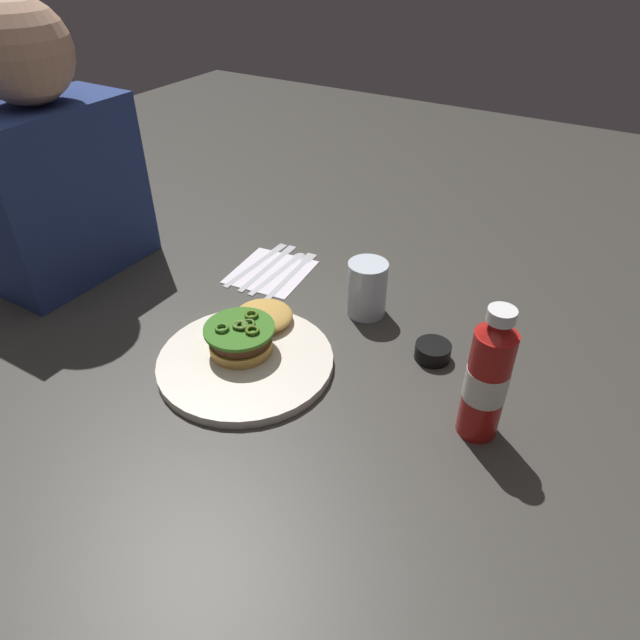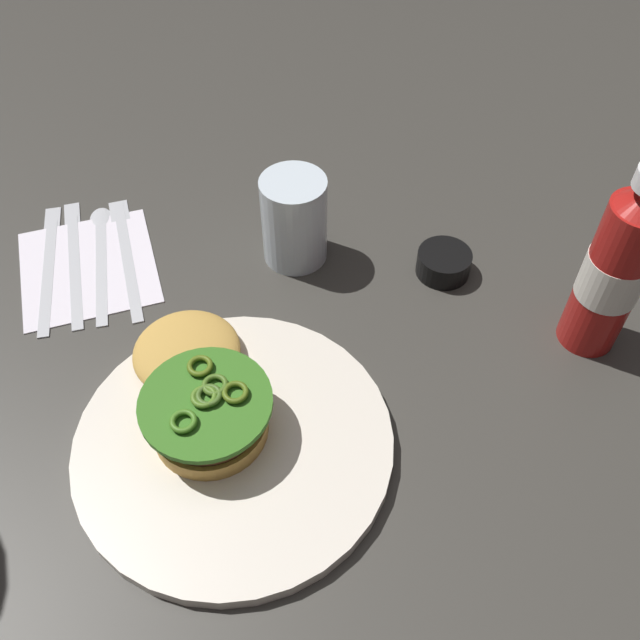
# 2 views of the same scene
# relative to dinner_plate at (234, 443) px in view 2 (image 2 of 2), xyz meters

# --- Properties ---
(ground_plane) EXTENTS (3.00, 3.00, 0.00)m
(ground_plane) POSITION_rel_dinner_plate_xyz_m (0.10, -0.12, -0.01)
(ground_plane) COLOR #383631
(dinner_plate) EXTENTS (0.28, 0.28, 0.02)m
(dinner_plate) POSITION_rel_dinner_plate_xyz_m (0.00, 0.00, 0.00)
(dinner_plate) COLOR silver
(dinner_plate) RESTS_ON ground_plane
(burger_sandwich) EXTENTS (0.19, 0.12, 0.05)m
(burger_sandwich) POSITION_rel_dinner_plate_xyz_m (0.04, 0.02, 0.03)
(burger_sandwich) COLOR gold
(burger_sandwich) RESTS_ON dinner_plate
(ketchup_bottle) EXTENTS (0.06, 0.06, 0.21)m
(ketchup_bottle) POSITION_rel_dinner_plate_xyz_m (0.06, -0.37, 0.09)
(ketchup_bottle) COLOR #B01A16
(ketchup_bottle) RESTS_ON ground_plane
(water_glass) EXTENTS (0.07, 0.07, 0.10)m
(water_glass) POSITION_rel_dinner_plate_xyz_m (0.23, -0.10, 0.04)
(water_glass) COLOR silver
(water_glass) RESTS_ON ground_plane
(condiment_cup) EXTENTS (0.06, 0.06, 0.03)m
(condiment_cup) POSITION_rel_dinner_plate_xyz_m (0.17, -0.25, 0.01)
(condiment_cup) COLOR black
(condiment_cup) RESTS_ON ground_plane
(napkin) EXTENTS (0.17, 0.16, 0.00)m
(napkin) POSITION_rel_dinner_plate_xyz_m (0.26, 0.13, -0.01)
(napkin) COLOR white
(napkin) RESTS_ON ground_plane
(fork_utensil) EXTENTS (0.20, 0.04, 0.00)m
(fork_utensil) POSITION_rel_dinner_plate_xyz_m (0.28, 0.09, -0.00)
(fork_utensil) COLOR silver
(fork_utensil) RESTS_ON napkin
(spoon_utensil) EXTENTS (0.19, 0.03, 0.00)m
(spoon_utensil) POSITION_rel_dinner_plate_xyz_m (0.29, 0.12, -0.00)
(spoon_utensil) COLOR silver
(spoon_utensil) RESTS_ON napkin
(steak_knife) EXTENTS (0.21, 0.03, 0.00)m
(steak_knife) POSITION_rel_dinner_plate_xyz_m (0.28, 0.15, -0.00)
(steak_knife) COLOR silver
(steak_knife) RESTS_ON napkin
(butter_knife) EXTENTS (0.20, 0.02, 0.00)m
(butter_knife) POSITION_rel_dinner_plate_xyz_m (0.28, 0.18, -0.00)
(butter_knife) COLOR silver
(butter_knife) RESTS_ON napkin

